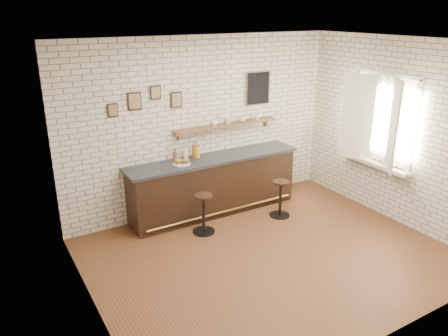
{
  "coord_description": "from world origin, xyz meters",
  "views": [
    {
      "loc": [
        -3.4,
        -4.42,
        3.38
      ],
      "look_at": [
        -0.25,
        0.9,
        1.12
      ],
      "focal_mm": 35.0,
      "sensor_mm": 36.0,
      "label": 1
    }
  ],
  "objects_px": {
    "shelf_cup_b": "(228,121)",
    "condiment_bottle_yellow": "(198,153)",
    "bar_stool_right": "(280,197)",
    "shelf_cup_a": "(214,123)",
    "book_upper": "(386,164)",
    "bar_stool_left": "(204,212)",
    "bitters_bottle_white": "(186,154)",
    "bar_counter": "(214,185)",
    "book_lower": "(385,165)",
    "bitters_bottle_brown": "(175,156)",
    "bitters_bottle_amber": "(194,151)",
    "sandwich_plate": "(182,164)",
    "ciabatta_sandwich": "(182,161)",
    "shelf_cup_d": "(257,117)",
    "shelf_cup_c": "(243,119)"
  },
  "relations": [
    {
      "from": "bar_counter",
      "to": "book_upper",
      "type": "bearing_deg",
      "value": -34.81
    },
    {
      "from": "shelf_cup_a",
      "to": "book_lower",
      "type": "bearing_deg",
      "value": -65.88
    },
    {
      "from": "ciabatta_sandwich",
      "to": "book_upper",
      "type": "xyz_separation_m",
      "value": [
        2.96,
        -1.6,
        -0.1
      ]
    },
    {
      "from": "bitters_bottle_white",
      "to": "book_upper",
      "type": "height_order",
      "value": "bitters_bottle_white"
    },
    {
      "from": "bar_stool_left",
      "to": "bar_stool_right",
      "type": "relative_size",
      "value": 1.01
    },
    {
      "from": "bitters_bottle_brown",
      "to": "shelf_cup_c",
      "type": "height_order",
      "value": "shelf_cup_c"
    },
    {
      "from": "shelf_cup_c",
      "to": "bitters_bottle_white",
      "type": "bearing_deg",
      "value": 108.81
    },
    {
      "from": "condiment_bottle_yellow",
      "to": "bar_stool_right",
      "type": "relative_size",
      "value": 0.32
    },
    {
      "from": "shelf_cup_c",
      "to": "bar_counter",
      "type": "bearing_deg",
      "value": 121.52
    },
    {
      "from": "bitters_bottle_brown",
      "to": "shelf_cup_b",
      "type": "relative_size",
      "value": 2.03
    },
    {
      "from": "bar_counter",
      "to": "bar_stool_right",
      "type": "xyz_separation_m",
      "value": [
        0.89,
        -0.73,
        -0.16
      ]
    },
    {
      "from": "bar_stool_right",
      "to": "shelf_cup_a",
      "type": "height_order",
      "value": "shelf_cup_a"
    },
    {
      "from": "condiment_bottle_yellow",
      "to": "bar_stool_right",
      "type": "distance_m",
      "value": 1.61
    },
    {
      "from": "bitters_bottle_white",
      "to": "condiment_bottle_yellow",
      "type": "bearing_deg",
      "value": -0.0
    },
    {
      "from": "bar_stool_right",
      "to": "shelf_cup_a",
      "type": "bearing_deg",
      "value": 129.55
    },
    {
      "from": "bitters_bottle_amber",
      "to": "shelf_cup_d",
      "type": "relative_size",
      "value": 3.09
    },
    {
      "from": "condiment_bottle_yellow",
      "to": "bitters_bottle_amber",
      "type": "bearing_deg",
      "value": -180.0
    },
    {
      "from": "bitters_bottle_amber",
      "to": "bar_stool_left",
      "type": "xyz_separation_m",
      "value": [
        -0.22,
        -0.71,
        -0.79
      ]
    },
    {
      "from": "bar_counter",
      "to": "bitters_bottle_white",
      "type": "distance_m",
      "value": 0.77
    },
    {
      "from": "shelf_cup_d",
      "to": "bitters_bottle_white",
      "type": "bearing_deg",
      "value": -178.29
    },
    {
      "from": "shelf_cup_b",
      "to": "bar_stool_left",
      "type": "bearing_deg",
      "value": 149.47
    },
    {
      "from": "ciabatta_sandwich",
      "to": "book_upper",
      "type": "bearing_deg",
      "value": -28.36
    },
    {
      "from": "bitters_bottle_white",
      "to": "shelf_cup_a",
      "type": "height_order",
      "value": "shelf_cup_a"
    },
    {
      "from": "shelf_cup_a",
      "to": "book_upper",
      "type": "bearing_deg",
      "value": -65.95
    },
    {
      "from": "bar_stool_right",
      "to": "shelf_cup_d",
      "type": "xyz_separation_m",
      "value": [
        0.12,
        0.93,
        1.2
      ]
    },
    {
      "from": "shelf_cup_d",
      "to": "book_lower",
      "type": "height_order",
      "value": "shelf_cup_d"
    },
    {
      "from": "shelf_cup_d",
      "to": "condiment_bottle_yellow",
      "type": "bearing_deg",
      "value": -177.83
    },
    {
      "from": "shelf_cup_c",
      "to": "book_upper",
      "type": "distance_m",
      "value": 2.53
    },
    {
      "from": "bitters_bottle_white",
      "to": "book_lower",
      "type": "distance_m",
      "value": 3.33
    },
    {
      "from": "shelf_cup_d",
      "to": "sandwich_plate",
      "type": "bearing_deg",
      "value": -172.61
    },
    {
      "from": "bar_stool_left",
      "to": "book_lower",
      "type": "distance_m",
      "value": 3.11
    },
    {
      "from": "bitters_bottle_amber",
      "to": "shelf_cup_a",
      "type": "relative_size",
      "value": 2.74
    },
    {
      "from": "ciabatta_sandwich",
      "to": "shelf_cup_b",
      "type": "xyz_separation_m",
      "value": [
        1.02,
        0.24,
        0.49
      ]
    },
    {
      "from": "shelf_cup_b",
      "to": "shelf_cup_c",
      "type": "distance_m",
      "value": 0.3
    },
    {
      "from": "shelf_cup_b",
      "to": "condiment_bottle_yellow",
      "type": "bearing_deg",
      "value": 115.25
    },
    {
      "from": "bar_counter",
      "to": "book_lower",
      "type": "bearing_deg",
      "value": -34.74
    },
    {
      "from": "ciabatta_sandwich",
      "to": "shelf_cup_a",
      "type": "xyz_separation_m",
      "value": [
        0.74,
        0.24,
        0.48
      ]
    },
    {
      "from": "bitters_bottle_amber",
      "to": "shelf_cup_a",
      "type": "xyz_separation_m",
      "value": [
        0.43,
        0.07,
        0.41
      ]
    },
    {
      "from": "book_lower",
      "to": "bitters_bottle_brown",
      "type": "bearing_deg",
      "value": 150.14
    },
    {
      "from": "bitters_bottle_amber",
      "to": "book_upper",
      "type": "relative_size",
      "value": 1.46
    },
    {
      "from": "bar_stool_left",
      "to": "bitters_bottle_white",
      "type": "bearing_deg",
      "value": 85.44
    },
    {
      "from": "shelf_cup_b",
      "to": "shelf_cup_c",
      "type": "height_order",
      "value": "shelf_cup_b"
    },
    {
      "from": "bar_stool_right",
      "to": "bar_counter",
      "type": "bearing_deg",
      "value": 140.82
    },
    {
      "from": "shelf_cup_c",
      "to": "book_upper",
      "type": "bearing_deg",
      "value": -122.5
    },
    {
      "from": "sandwich_plate",
      "to": "ciabatta_sandwich",
      "type": "relative_size",
      "value": 1.16
    },
    {
      "from": "bitters_bottle_white",
      "to": "condiment_bottle_yellow",
      "type": "xyz_separation_m",
      "value": [
        0.23,
        -0.0,
        -0.01
      ]
    },
    {
      "from": "sandwich_plate",
      "to": "shelf_cup_a",
      "type": "height_order",
      "value": "shelf_cup_a"
    },
    {
      "from": "bitters_bottle_brown",
      "to": "condiment_bottle_yellow",
      "type": "distance_m",
      "value": 0.42
    },
    {
      "from": "bitters_bottle_brown",
      "to": "bar_stool_right",
      "type": "distance_m",
      "value": 1.93
    },
    {
      "from": "bar_counter",
      "to": "bar_stool_right",
      "type": "distance_m",
      "value": 1.16
    }
  ]
}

